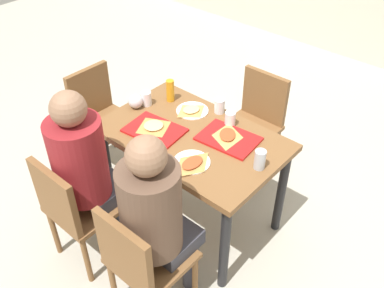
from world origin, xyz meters
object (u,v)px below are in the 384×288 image
object	(u,v)px
chair_near_left	(73,207)
pizza_slice_c	(191,110)
paper_plate_center	(192,111)
main_table	(192,148)
plastic_cup_c	(146,98)
condiment_bottle	(170,91)
pizza_slice_a	(154,126)
chair_left_end	(100,113)
chair_near_right	(140,260)
foil_bundle	(136,101)
plastic_cup_b	(160,155)
paper_plate_near_edge	(192,162)
soda_can	(260,160)
tray_red_far	(228,139)
person_in_brown_jacket	(156,214)
plastic_cup_d	(230,119)
person_in_red	(86,165)
pizza_slice_d	(192,163)
chair_far_side	(256,118)
pizza_slice_b	(227,135)
tray_red_near	(155,130)
plastic_cup_a	(219,106)

from	to	relation	value
chair_near_left	pizza_slice_c	size ratio (longest dim) A/B	4.34
paper_plate_center	chair_near_left	bearing A→B (deg)	-96.96
main_table	chair_near_left	bearing A→B (deg)	-111.19
plastic_cup_c	pizza_slice_c	bearing A→B (deg)	24.15
condiment_bottle	pizza_slice_a	bearing A→B (deg)	-64.24
chair_left_end	plastic_cup_c	bearing A→B (deg)	6.33
main_table	chair_near_right	world-z (taller)	chair_near_right
condiment_bottle	foil_bundle	bearing A→B (deg)	-117.76
plastic_cup_b	paper_plate_near_edge	bearing A→B (deg)	37.23
chair_left_end	pizza_slice_a	size ratio (longest dim) A/B	3.66
chair_near_left	main_table	bearing A→B (deg)	68.81
paper_plate_near_edge	soda_can	world-z (taller)	soda_can
main_table	paper_plate_center	xyz separation A→B (m)	(-0.18, 0.20, 0.11)
tray_red_far	condiment_bottle	xyz separation A→B (m)	(-0.59, 0.09, 0.07)
person_in_brown_jacket	pizza_slice_a	bearing A→B (deg)	136.20
paper_plate_center	condiment_bottle	world-z (taller)	condiment_bottle
plastic_cup_d	soda_can	distance (m)	0.44
paper_plate_near_edge	foil_bundle	xyz separation A→B (m)	(-0.67, 0.19, 0.05)
paper_plate_center	person_in_red	bearing A→B (deg)	-98.14
pizza_slice_d	foil_bundle	xyz separation A→B (m)	(-0.69, 0.20, 0.03)
tray_red_far	soda_can	xyz separation A→B (m)	(0.29, -0.09, 0.05)
pizza_slice_a	chair_far_side	bearing A→B (deg)	75.57
main_table	chair_near_right	xyz separation A→B (m)	(0.29, -0.76, -0.16)
chair_far_side	plastic_cup_d	xyz separation A→B (m)	(0.12, -0.51, 0.31)
chair_left_end	foil_bundle	xyz separation A→B (m)	(0.47, -0.02, 0.31)
person_in_brown_jacket	chair_left_end	bearing A→B (deg)	154.03
pizza_slice_d	plastic_cup_c	size ratio (longest dim) A/B	2.11
person_in_brown_jacket	soda_can	xyz separation A→B (m)	(0.20, 0.63, 0.08)
paper_plate_center	chair_left_end	bearing A→B (deg)	-165.60
chair_left_end	soda_can	distance (m)	1.50
pizza_slice_b	person_in_brown_jacket	bearing A→B (deg)	-82.17
chair_far_side	tray_red_near	world-z (taller)	chair_far_side
chair_near_left	paper_plate_near_edge	distance (m)	0.77
foil_bundle	pizza_slice_c	bearing A→B (deg)	32.46
main_table	foil_bundle	bearing A→B (deg)	-177.87
soda_can	chair_near_left	bearing A→B (deg)	-135.62
chair_near_right	plastic_cup_a	bearing A→B (deg)	106.75
main_table	plastic_cup_d	world-z (taller)	plastic_cup_d
plastic_cup_a	pizza_slice_d	bearing A→B (deg)	-67.22
person_in_red	plastic_cup_b	xyz separation A→B (m)	(0.32, 0.30, 0.07)
main_table	person_in_brown_jacket	bearing A→B (deg)	-64.55
chair_near_left	person_in_brown_jacket	bearing A→B (deg)	13.44
plastic_cup_a	main_table	bearing A→B (deg)	-84.69
person_in_brown_jacket	tray_red_near	world-z (taller)	person_in_brown_jacket
paper_plate_center	pizza_slice_c	distance (m)	0.02
plastic_cup_a	condiment_bottle	world-z (taller)	condiment_bottle
chair_near_left	pizza_slice_d	bearing A→B (deg)	47.38
main_table	tray_red_near	xyz separation A→B (m)	(-0.20, -0.13, 0.11)
main_table	condiment_bottle	bearing A→B (deg)	151.82
pizza_slice_b	tray_red_far	bearing A→B (deg)	-25.39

